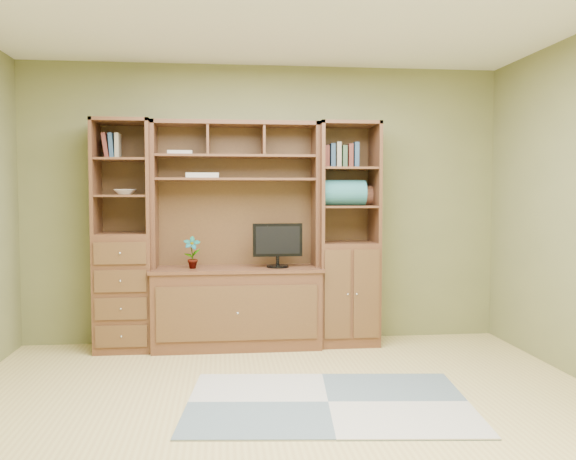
{
  "coord_description": "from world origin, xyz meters",
  "views": [
    {
      "loc": [
        -0.42,
        -3.77,
        1.4
      ],
      "look_at": [
        0.13,
        1.2,
        1.1
      ],
      "focal_mm": 38.0,
      "sensor_mm": 36.0,
      "label": 1
    }
  ],
  "objects": [
    {
      "name": "rug",
      "position": [
        0.28,
        0.16,
        0.01
      ],
      "size": [
        1.99,
        1.43,
        0.01
      ],
      "primitive_type": "cube",
      "rotation": [
        0.0,
        0.0,
        -0.1
      ],
      "color": "gray",
      "rests_on": "ground"
    },
    {
      "name": "room",
      "position": [
        0.0,
        0.0,
        1.3
      ],
      "size": [
        4.6,
        4.1,
        2.64
      ],
      "color": "#D8BD72",
      "rests_on": "ground"
    },
    {
      "name": "left_tower",
      "position": [
        -1.28,
        1.77,
        1.02
      ],
      "size": [
        0.5,
        0.45,
        2.05
      ],
      "primitive_type": "cube",
      "color": "#53301D",
      "rests_on": "ground"
    },
    {
      "name": "right_tower",
      "position": [
        0.74,
        1.77,
        1.02
      ],
      "size": [
        0.55,
        0.45,
        2.05
      ],
      "primitive_type": "cube",
      "color": "#53301D",
      "rests_on": "ground"
    },
    {
      "name": "center_hutch",
      "position": [
        -0.28,
        1.73,
        1.02
      ],
      "size": [
        1.54,
        0.53,
        2.05
      ],
      "primitive_type": "cube",
      "color": "#53301D",
      "rests_on": "ground"
    },
    {
      "name": "magazines",
      "position": [
        -0.58,
        1.82,
        1.56
      ],
      "size": [
        0.29,
        0.21,
        0.05
      ],
      "primitive_type": "cube",
      "color": "#B4AB9A",
      "rests_on": "center_hutch"
    },
    {
      "name": "blanket_teal",
      "position": [
        0.69,
        1.73,
        1.41
      ],
      "size": [
        0.4,
        0.23,
        0.23
      ],
      "primitive_type": "cube",
      "color": "#28676B",
      "rests_on": "right_tower"
    },
    {
      "name": "bowl",
      "position": [
        -1.27,
        1.77,
        1.41
      ],
      "size": [
        0.19,
        0.19,
        0.05
      ],
      "primitive_type": "imported",
      "color": "white",
      "rests_on": "left_tower"
    },
    {
      "name": "monitor",
      "position": [
        0.09,
        1.7,
        1.01
      ],
      "size": [
        0.46,
        0.21,
        0.55
      ],
      "primitive_type": "cube",
      "rotation": [
        0.0,
        0.0,
        0.03
      ],
      "color": "black",
      "rests_on": "center_hutch"
    },
    {
      "name": "orchid",
      "position": [
        -0.68,
        1.7,
        0.87
      ],
      "size": [
        0.15,
        0.1,
        0.29
      ],
      "primitive_type": "imported",
      "color": "#B25B3C",
      "rests_on": "center_hutch"
    },
    {
      "name": "blanket_red",
      "position": [
        0.84,
        1.85,
        1.38
      ],
      "size": [
        0.33,
        0.19,
        0.19
      ],
      "primitive_type": "cube",
      "color": "brown",
      "rests_on": "right_tower"
    }
  ]
}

